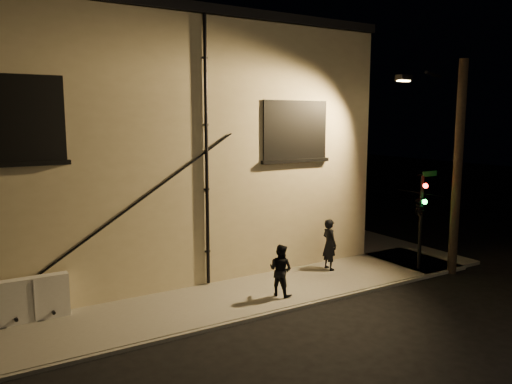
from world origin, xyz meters
TOP-DOWN VIEW (x-y plane):
  - ground at (0.00, 0.00)m, footprint 90.00×90.00m
  - sidewalk at (1.22, 4.39)m, footprint 21.00×16.00m
  - building at (-3.00, 8.99)m, footprint 16.20×12.23m
  - utility_cabinet at (-6.99, 2.70)m, footprint 1.78×0.30m
  - pedestrian_a at (2.55, 2.17)m, footprint 0.45×0.67m
  - pedestrian_b at (-0.38, 0.90)m, footprint 0.86×0.94m
  - traffic_signal at (5.12, 0.48)m, footprint 1.14×2.00m
  - streetlamp_pole at (6.11, -0.07)m, footprint 2.03×1.39m

SIDE VIEW (x-z plane):
  - ground at x=0.00m, z-range 0.00..0.00m
  - sidewalk at x=1.22m, z-range 0.00..0.12m
  - utility_cabinet at x=-6.99m, z-range 0.12..1.29m
  - pedestrian_b at x=-0.38m, z-range 0.12..1.68m
  - pedestrian_a at x=2.55m, z-range 0.12..1.92m
  - traffic_signal at x=5.12m, z-range 0.72..4.17m
  - streetlamp_pole at x=6.11m, z-range 0.22..7.57m
  - building at x=-3.00m, z-range 0.00..8.80m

